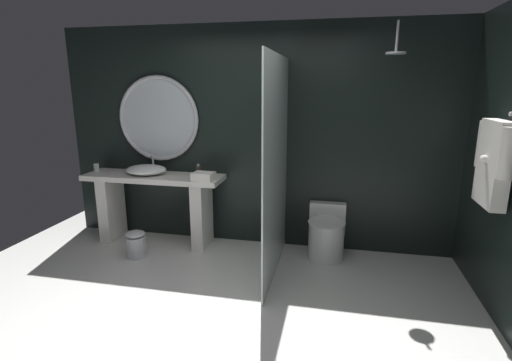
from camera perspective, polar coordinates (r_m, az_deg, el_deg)
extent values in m
plane|color=silver|center=(3.34, -7.31, -21.03)|extent=(5.76, 5.76, 0.00)
cube|color=black|center=(4.62, 0.00, 6.30)|extent=(4.80, 0.10, 2.60)
cube|color=silver|center=(4.81, -14.94, 0.46)|extent=(1.70, 0.48, 0.06)
cube|color=silver|center=(5.22, -20.58, -3.84)|extent=(0.14, 0.41, 0.80)
cube|color=silver|center=(4.70, -8.00, -5.00)|extent=(0.14, 0.41, 0.80)
ellipsoid|color=white|center=(4.84, -15.95, 1.54)|extent=(0.49, 0.40, 0.11)
cylinder|color=#B7B7BC|center=(4.99, -15.01, 2.59)|extent=(0.02, 0.02, 0.22)
cylinder|color=#B7B7BC|center=(4.92, -15.43, 3.58)|extent=(0.02, 0.14, 0.02)
cylinder|color=silver|center=(5.23, -22.56, 1.80)|extent=(0.07, 0.07, 0.10)
cylinder|color=#3D3323|center=(4.60, -8.52, 1.37)|extent=(0.05, 0.05, 0.13)
cylinder|color=#B7B7BC|center=(4.58, -8.55, 2.29)|extent=(0.03, 0.03, 0.02)
torus|color=#B7B7BC|center=(4.90, -14.28, 8.86)|extent=(1.04, 0.05, 1.04)
cylinder|color=#B2BCC1|center=(4.91, -14.22, 8.87)|extent=(0.95, 0.01, 0.95)
cube|color=silver|center=(3.84, 3.01, 1.69)|extent=(0.02, 1.44, 2.20)
cylinder|color=#B7B7BC|center=(4.06, 20.19, 19.43)|extent=(0.02, 0.02, 0.28)
cylinder|color=#B7B7BC|center=(4.05, 20.00, 17.31)|extent=(0.19, 0.19, 0.02)
sphere|color=#B7B7BC|center=(3.67, 33.58, 8.21)|extent=(0.04, 0.04, 0.04)
cube|color=silver|center=(3.69, 31.74, 2.11)|extent=(0.12, 0.44, 0.71)
cylinder|color=silver|center=(3.44, 33.32, 3.36)|extent=(0.13, 0.13, 0.40)
cylinder|color=silver|center=(3.90, 30.82, 4.65)|extent=(0.13, 0.13, 0.40)
sphere|color=silver|center=(3.66, 30.71, 2.72)|extent=(0.07, 0.07, 0.07)
cylinder|color=white|center=(4.45, 10.31, -8.78)|extent=(0.40, 0.40, 0.43)
ellipsoid|color=white|center=(4.37, 10.44, -6.07)|extent=(0.42, 0.45, 0.02)
cube|color=white|center=(4.65, 10.54, -5.35)|extent=(0.42, 0.17, 0.37)
cylinder|color=#B7B7BC|center=(4.66, -17.34, -9.30)|extent=(0.22, 0.22, 0.25)
ellipsoid|color=#B7B7BC|center=(4.61, -17.48, -7.57)|extent=(0.22, 0.22, 0.07)
cube|color=silver|center=(4.40, -7.80, 0.60)|extent=(0.25, 0.20, 0.09)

